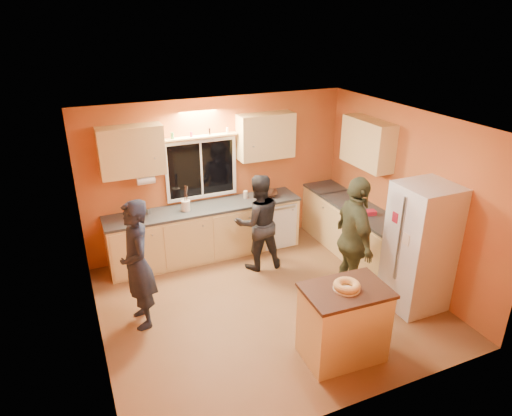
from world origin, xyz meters
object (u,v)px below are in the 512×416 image
refrigerator (420,247)px  person_center (258,222)px  island (343,322)px  person_right (354,240)px  person_left (138,265)px

refrigerator → person_center: 2.42m
island → person_center: 2.34m
person_center → person_right: (0.87, -1.33, 0.13)m
island → person_center: person_center is taller
person_left → person_center: (1.99, 0.71, -0.09)m
person_left → person_right: bearing=74.9°
island → person_center: size_ratio=0.64×
person_center → person_right: 1.59m
person_left → person_center: person_left is taller
refrigerator → person_right: bearing=145.8°
island → person_left: size_ratio=0.57×
island → person_right: person_right is taller
person_left → refrigerator: bearing=69.8°
person_center → person_right: person_right is taller
island → person_right: size_ratio=0.54×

